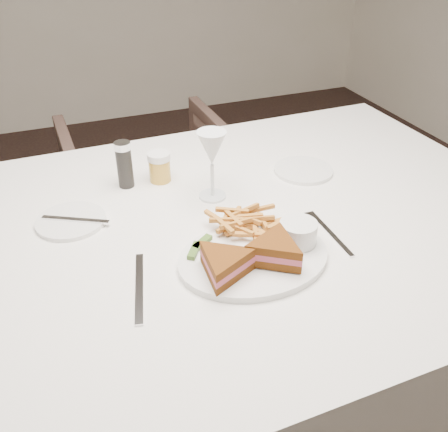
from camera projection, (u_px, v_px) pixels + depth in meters
name	position (u px, v px, depth m)	size (l,w,h in m)	color
ground	(99.00, 424.00, 1.56)	(5.00, 5.00, 0.00)	black
table	(217.00, 338.00, 1.36)	(1.58, 1.05, 0.75)	white
chair_far	(151.00, 187.00, 2.12)	(0.66, 0.62, 0.68)	#4E372F
table_setting	(233.00, 221.00, 1.09)	(0.78, 0.60, 0.18)	white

